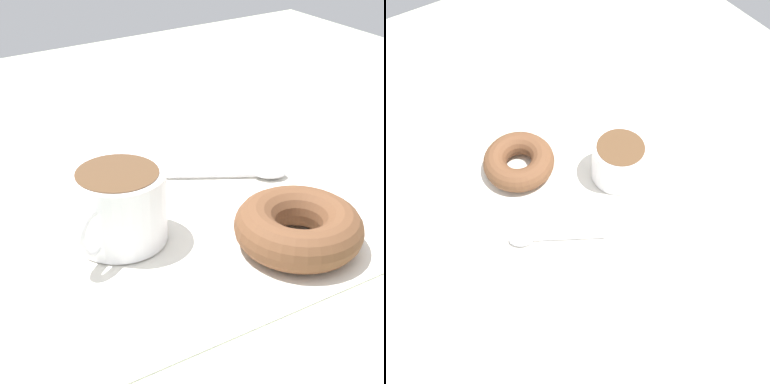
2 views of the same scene
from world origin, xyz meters
The scene contains 5 objects.
ground_plane centered at (0.00, 0.00, -1.00)cm, with size 120.00×120.00×2.00cm, color beige.
napkin centered at (1.61, 2.64, 0.15)cm, with size 33.72×33.72×0.30cm, color white.
coffee_cup centered at (0.93, 10.79, 3.75)cm, with size 8.45×10.21×6.63cm.
donut centered at (-8.53, -1.85, 2.17)cm, with size 11.31×11.31×3.73cm, color brown.
spoon centered at (4.07, -6.37, 0.70)cm, with size 8.41×12.67×0.90cm.
Camera 2 is at (31.44, -17.23, 55.62)cm, focal length 40.00 mm.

